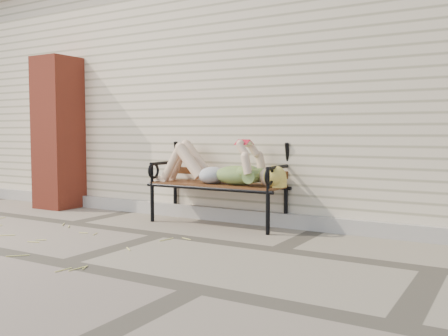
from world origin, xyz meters
The scene contains 7 objects.
ground centered at (0.00, 0.00, 0.00)m, with size 80.00×80.00×0.00m, color #786E5C.
house_wall centered at (0.00, 3.00, 1.50)m, with size 8.00×4.00×3.00m, color beige.
foundation_strip centered at (0.00, 0.97, 0.07)m, with size 8.00×0.10×0.15m, color #A69F96.
brick_pillar centered at (-2.30, 0.75, 1.00)m, with size 0.50×0.50×2.00m, color #993422.
garden_bench centered at (0.18, 0.85, 0.59)m, with size 1.64×0.65×1.06m.
reading_woman centered at (0.19, 0.72, 0.63)m, with size 1.54×0.35×0.49m.
straw_scatter centered at (-1.39, -0.79, 0.01)m, with size 2.71×1.61×0.01m.
Camera 1 is at (2.99, -3.87, 1.00)m, focal length 40.00 mm.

